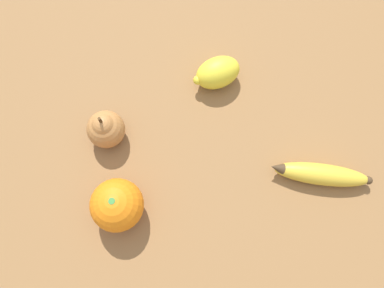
{
  "coord_description": "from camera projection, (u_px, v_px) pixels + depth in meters",
  "views": [
    {
      "loc": [
        0.17,
        0.16,
        0.64
      ],
      "look_at": [
        0.09,
        -0.01,
        0.03
      ],
      "focal_mm": 35.0,
      "sensor_mm": 36.0,
      "label": 1
    }
  ],
  "objects": [
    {
      "name": "ground_plane",
      "position": [
        240.0,
        134.0,
        0.67
      ],
      "size": [
        3.0,
        3.0,
        0.0
      ],
      "primitive_type": "plane",
      "color": "olive"
    },
    {
      "name": "banana",
      "position": [
        320.0,
        174.0,
        0.63
      ],
      "size": [
        0.16,
        0.12,
        0.04
      ],
      "rotation": [
        0.0,
        0.0,
        5.71
      ],
      "color": "gold",
      "rests_on": "ground_plane"
    },
    {
      "name": "orange",
      "position": [
        117.0,
        205.0,
        0.59
      ],
      "size": [
        0.09,
        0.09,
        0.09
      ],
      "color": "orange",
      "rests_on": "ground_plane"
    },
    {
      "name": "pear",
      "position": [
        106.0,
        129.0,
        0.64
      ],
      "size": [
        0.07,
        0.07,
        0.08
      ],
      "color": "#B2753D",
      "rests_on": "ground_plane"
    },
    {
      "name": "lemon",
      "position": [
        217.0,
        73.0,
        0.68
      ],
      "size": [
        0.09,
        0.06,
        0.06
      ],
      "rotation": [
        0.0,
        0.0,
        6.23
      ],
      "color": "yellow",
      "rests_on": "ground_plane"
    }
  ]
}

